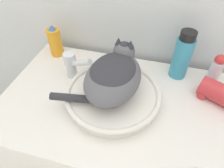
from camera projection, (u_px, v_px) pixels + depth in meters
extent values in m
cube|color=white|center=(118.00, 152.00, 1.09)|extent=(0.96, 0.58, 0.85)
cylinder|color=white|center=(113.00, 97.00, 0.78)|extent=(0.35, 0.35, 0.05)
torus|color=white|center=(113.00, 93.00, 0.76)|extent=(0.37, 0.37, 0.02)
ellipsoid|color=#56565B|center=(113.00, 78.00, 0.71)|extent=(0.23, 0.29, 0.13)
ellipsoid|color=#2D2D33|center=(113.00, 70.00, 0.68)|extent=(0.18, 0.22, 0.06)
sphere|color=#56565B|center=(124.00, 53.00, 0.75)|extent=(0.08, 0.08, 0.08)
sphere|color=#2D2D33|center=(124.00, 47.00, 0.73)|extent=(0.05, 0.05, 0.05)
cone|color=#2D2D33|center=(131.00, 44.00, 0.71)|extent=(0.03, 0.03, 0.03)
cone|color=#2D2D33|center=(119.00, 41.00, 0.72)|extent=(0.03, 0.03, 0.03)
cylinder|color=#2D2D33|center=(81.00, 99.00, 0.71)|extent=(0.22, 0.06, 0.03)
cylinder|color=silver|center=(72.00, 70.00, 0.87)|extent=(0.04, 0.04, 0.07)
cylinder|color=silver|center=(80.00, 63.00, 0.80)|extent=(0.13, 0.08, 0.09)
cylinder|color=silver|center=(70.00, 59.00, 0.83)|extent=(0.05, 0.05, 0.05)
cylinder|color=orange|center=(55.00, 42.00, 0.96)|extent=(0.06, 0.06, 0.14)
cone|color=#3866AD|center=(52.00, 27.00, 0.91)|extent=(0.04, 0.04, 0.02)
cylinder|color=silver|center=(215.00, 71.00, 0.84)|extent=(0.05, 0.05, 0.10)
sphere|color=red|center=(220.00, 60.00, 0.79)|extent=(0.04, 0.04, 0.04)
cylinder|color=teal|center=(181.00, 58.00, 0.84)|extent=(0.07, 0.07, 0.18)
cylinder|color=black|center=(188.00, 35.00, 0.76)|extent=(0.06, 0.06, 0.03)
cylinder|color=#C63338|center=(221.00, 94.00, 0.76)|extent=(0.18, 0.14, 0.08)
cylinder|color=#C63338|center=(205.00, 91.00, 0.81)|extent=(0.06, 0.09, 0.03)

